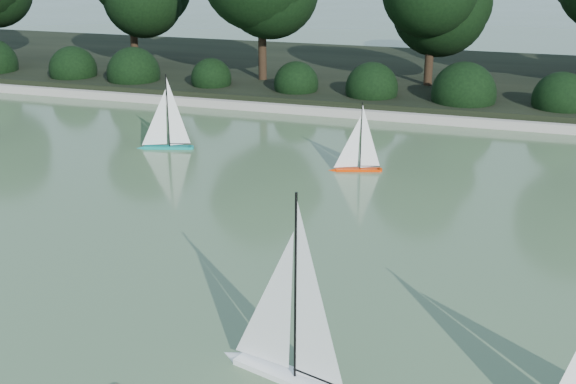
{
  "coord_description": "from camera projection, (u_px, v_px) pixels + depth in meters",
  "views": [
    {
      "loc": [
        2.82,
        -5.92,
        3.82
      ],
      "look_at": [
        0.32,
        2.24,
        0.7
      ],
      "focal_mm": 45.0,
      "sensor_mm": 36.0,
      "label": 1
    }
  ],
  "objects": [
    {
      "name": "far_bank",
      "position": [
        396.0,
        76.0,
        19.02
      ],
      "size": [
        40.0,
        8.0,
        0.3
      ],
      "primitive_type": "cube",
      "color": "black",
      "rests_on": "ground"
    },
    {
      "name": "ground",
      "position": [
        195.0,
        324.0,
        7.4
      ],
      "size": [
        80.0,
        80.0,
        0.0
      ],
      "primitive_type": "plane",
      "color": "#3F5533",
      "rests_on": "ground"
    },
    {
      "name": "sailboat_white_a",
      "position": [
        280.0,
        347.0,
        6.46
      ],
      "size": [
        1.39,
        0.62,
        1.92
      ],
      "color": "white",
      "rests_on": "ground"
    },
    {
      "name": "shrub_hedge",
      "position": [
        375.0,
        89.0,
        16.14
      ],
      "size": [
        29.1,
        1.1,
        1.1
      ],
      "color": "black",
      "rests_on": "ground"
    },
    {
      "name": "pond_coping",
      "position": [
        366.0,
        114.0,
        15.45
      ],
      "size": [
        40.0,
        0.35,
        0.18
      ],
      "primitive_type": "cube",
      "color": "gray",
      "rests_on": "ground"
    },
    {
      "name": "sailboat_teal",
      "position": [
        163.0,
        136.0,
        13.24
      ],
      "size": [
        1.07,
        0.44,
        1.47
      ],
      "color": "#0F8377",
      "rests_on": "ground"
    },
    {
      "name": "sailboat_orange",
      "position": [
        354.0,
        159.0,
        12.03
      ],
      "size": [
        0.91,
        0.38,
        1.25
      ],
      "color": "#F03100",
      "rests_on": "ground"
    }
  ]
}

